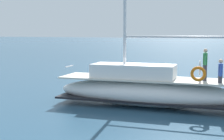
# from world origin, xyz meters

# --- Properties ---
(ground_plane) EXTENTS (400.00, 400.00, 0.00)m
(ground_plane) POSITION_xyz_m (0.00, 0.00, 0.00)
(ground_plane) COLOR #284C66
(main_sailboat) EXTENTS (3.60, 9.83, 12.95)m
(main_sailboat) POSITION_xyz_m (-1.01, -0.44, 0.91)
(main_sailboat) COLOR white
(main_sailboat) RESTS_ON ground
(mooring_buoy) EXTENTS (0.55, 0.55, 0.88)m
(mooring_buoy) POSITION_xyz_m (6.10, -3.09, 0.17)
(mooring_buoy) COLOR silver
(mooring_buoy) RESTS_ON ground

